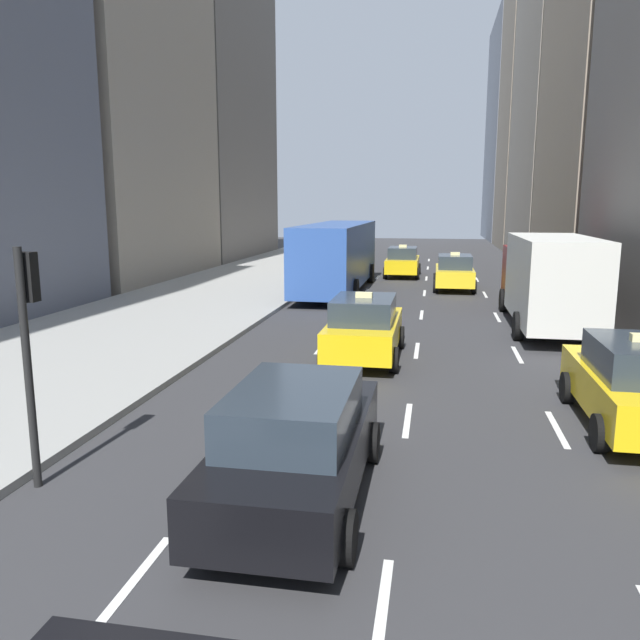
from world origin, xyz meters
The scene contains 11 objects.
sidewalk_left centered at (-7.00, 27.00, 0.07)m, with size 8.00×66.00×0.15m, color #9E9E99.
lane_markings centered at (2.60, 23.00, 0.01)m, with size 5.72×56.00×0.01m.
building_row_right centered at (12.00, 46.57, 13.12)m, with size 6.00×87.26×31.81m.
taxi_lead centered at (4.00, 33.50, 0.88)m, with size 2.02×4.40×1.87m.
taxi_second centered at (1.20, 38.71, 0.88)m, with size 2.02×4.40×1.87m.
taxi_third centered at (6.80, 14.30, 0.88)m, with size 2.02×4.40×1.87m.
taxi_fourth centered at (1.20, 18.76, 0.88)m, with size 2.02×4.40×1.87m.
sedan_silver_behind centered at (1.20, 10.30, 0.89)m, with size 2.02×4.87×1.75m.
city_bus centered at (-1.61, 32.02, 1.79)m, with size 2.80×11.61×3.25m.
box_truck centered at (6.80, 24.14, 1.71)m, with size 2.58×8.40×3.15m.
traffic_light_pole centered at (-2.75, 10.14, 2.41)m, with size 0.24×0.42×3.60m.
Camera 1 is at (3.02, 2.19, 4.19)m, focal length 35.00 mm.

